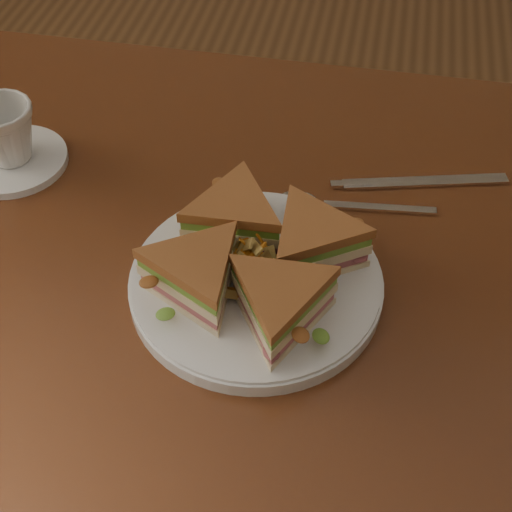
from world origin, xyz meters
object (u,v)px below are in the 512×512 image
object	(u,v)px
spoon	(318,203)
coffee_cup	(4,133)
saucer	(13,161)
table	(297,322)
sandwich_wedges	(256,259)
knife	(413,183)
plate	(256,283)

from	to	relation	value
spoon	coffee_cup	distance (m)	0.38
saucer	coffee_cup	world-z (taller)	coffee_cup
table	coffee_cup	size ratio (longest dim) A/B	14.98
spoon	saucer	distance (m)	0.38
saucer	coffee_cup	bearing A→B (deg)	0.00
sandwich_wedges	saucer	world-z (taller)	sandwich_wedges
knife	sandwich_wedges	bearing A→B (deg)	-142.27
sandwich_wedges	knife	world-z (taller)	sandwich_wedges
table	coffee_cup	world-z (taller)	coffee_cup
plate	knife	world-z (taller)	plate
plate	table	bearing A→B (deg)	43.99
table	sandwich_wedges	distance (m)	0.16
plate	knife	bearing A→B (deg)	51.86
table	plate	world-z (taller)	plate
knife	saucer	distance (m)	0.49
plate	spoon	world-z (taller)	plate
spoon	saucer	xyz separation A→B (m)	(-0.38, 0.01, 0.00)
sandwich_wedges	coffee_cup	world-z (taller)	coffee_cup
saucer	plate	bearing A→B (deg)	-23.24
table	plate	size ratio (longest dim) A/B	4.55
table	spoon	xyz separation A→B (m)	(0.01, 0.10, 0.10)
plate	knife	distance (m)	0.25
sandwich_wedges	coffee_cup	distance (m)	0.36
spoon	coffee_cup	xyz separation A→B (m)	(-0.38, 0.01, 0.04)
plate	coffee_cup	size ratio (longest dim) A/B	3.29
table	saucer	bearing A→B (deg)	164.69
table	spoon	distance (m)	0.14
table	spoon	size ratio (longest dim) A/B	6.53
plate	sandwich_wedges	xyz separation A→B (m)	(-0.00, 0.00, 0.04)
knife	coffee_cup	size ratio (longest dim) A/B	2.64
plate	saucer	bearing A→B (deg)	156.76
plate	saucer	size ratio (longest dim) A/B	1.97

